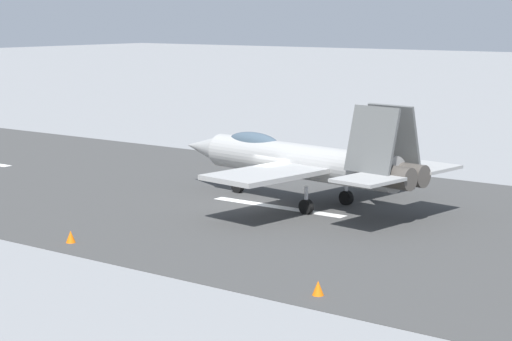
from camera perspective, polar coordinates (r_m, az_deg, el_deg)
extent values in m
plane|color=gray|center=(48.38, 0.53, -2.16)|extent=(400.00, 400.00, 0.00)
cube|color=#3D3D3C|center=(48.38, 0.53, -2.15)|extent=(240.00, 26.00, 0.02)
cube|color=white|center=(47.89, 1.35, -2.26)|extent=(8.00, 0.70, 0.00)
cylinder|color=#9B9B99|center=(48.23, 2.76, 0.58)|extent=(12.20, 3.32, 1.81)
cone|color=#9B9B99|center=(53.36, -3.25, 1.44)|extent=(2.96, 1.88, 1.54)
ellipsoid|color=#3F5160|center=(50.41, -0.15, 1.76)|extent=(3.71, 1.54, 1.10)
cylinder|color=#47423D|center=(44.01, 8.35, -0.39)|extent=(2.32, 1.37, 1.10)
cylinder|color=#47423D|center=(44.90, 9.17, -0.21)|extent=(2.32, 1.37, 1.10)
cube|color=#9B9B99|center=(44.84, 0.55, -0.23)|extent=(4.09, 6.08, 0.24)
cube|color=#9B9B99|center=(50.49, 6.42, 0.82)|extent=(4.09, 6.08, 0.24)
cube|color=#9B9B99|center=(42.52, 6.90, -0.57)|extent=(2.73, 3.08, 0.16)
cube|color=#9B9B99|center=(46.40, 10.48, 0.19)|extent=(2.73, 3.08, 0.16)
cube|color=#555757|center=(44.01, 7.16, 1.88)|extent=(2.70, 1.27, 3.14)
cube|color=#555757|center=(45.46, 8.52, 2.09)|extent=(2.70, 1.27, 3.14)
cylinder|color=silver|center=(51.63, -1.14, -0.62)|extent=(0.18, 0.18, 1.40)
cylinder|color=black|center=(51.69, -1.13, -0.97)|extent=(0.79, 0.39, 0.76)
cylinder|color=silver|center=(46.16, 3.11, -1.86)|extent=(0.18, 0.18, 1.40)
cylinder|color=black|center=(46.23, 3.11, -2.25)|extent=(0.79, 0.39, 0.76)
cylinder|color=silver|center=(48.59, 5.58, -1.32)|extent=(0.18, 0.18, 1.40)
cylinder|color=black|center=(48.65, 5.58, -1.69)|extent=(0.79, 0.39, 0.76)
cube|color=#1E2338|center=(61.70, -1.84, 0.82)|extent=(0.24, 0.36, 0.91)
cube|color=orange|center=(61.60, -1.85, 1.44)|extent=(0.52, 0.50, 0.62)
sphere|color=tan|center=(61.53, -1.85, 1.88)|extent=(0.22, 0.22, 0.22)
cylinder|color=orange|center=(61.31, -1.80, 1.37)|extent=(0.10, 0.10, 0.58)
cylinder|color=orange|center=(61.90, -1.90, 1.45)|extent=(0.10, 0.10, 0.58)
cone|color=orange|center=(33.11, 3.84, -7.25)|extent=(0.44, 0.44, 0.55)
cone|color=orange|center=(41.25, -11.34, -4.03)|extent=(0.44, 0.44, 0.55)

